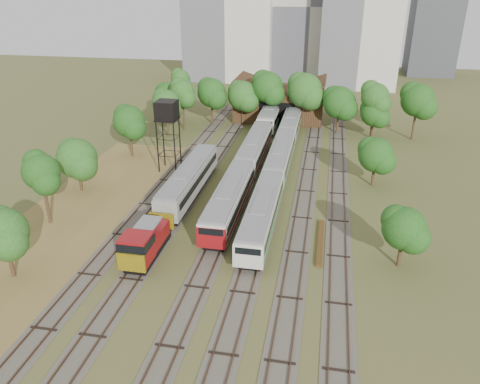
% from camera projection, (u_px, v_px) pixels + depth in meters
% --- Properties ---
extents(ground, '(240.00, 240.00, 0.00)m').
position_uv_depth(ground, '(210.00, 314.00, 37.08)').
color(ground, '#475123').
rests_on(ground, ground).
extents(dry_grass_patch, '(14.00, 60.00, 0.04)m').
position_uv_depth(dry_grass_patch, '(57.00, 241.00, 47.28)').
color(dry_grass_patch, brown).
rests_on(dry_grass_patch, ground).
extents(tracks, '(24.60, 80.00, 0.19)m').
position_uv_depth(tracks, '(253.00, 187.00, 59.49)').
color(tracks, '#4C473D').
rests_on(tracks, ground).
extents(railcar_red_set, '(2.87, 34.57, 3.55)m').
position_uv_depth(railcar_red_set, '(244.00, 171.00, 59.50)').
color(railcar_red_set, black).
rests_on(railcar_red_set, ground).
extents(railcar_green_set, '(2.79, 52.08, 3.44)m').
position_uv_depth(railcar_green_set, '(280.00, 157.00, 64.33)').
color(railcar_green_set, black).
rests_on(railcar_green_set, ground).
extents(railcar_rear, '(2.93, 16.08, 3.63)m').
position_uv_depth(railcar_rear, '(271.00, 115.00, 83.81)').
color(railcar_rear, black).
rests_on(railcar_rear, ground).
extents(shunter_locomotive, '(2.66, 8.10, 3.48)m').
position_uv_depth(shunter_locomotive, '(144.00, 244.00, 43.68)').
color(shunter_locomotive, black).
rests_on(shunter_locomotive, ground).
extents(old_grey_coach, '(2.83, 18.00, 3.50)m').
position_uv_depth(old_grey_coach, '(189.00, 180.00, 56.84)').
color(old_grey_coach, black).
rests_on(old_grey_coach, ground).
extents(water_tower, '(2.78, 2.78, 9.66)m').
position_uv_depth(water_tower, '(167.00, 112.00, 61.69)').
color(water_tower, black).
rests_on(water_tower, ground).
extents(rail_pile_far, '(0.56, 8.94, 0.29)m').
position_uv_depth(rail_pile_far, '(320.00, 242.00, 46.95)').
color(rail_pile_far, '#553918').
rests_on(rail_pile_far, ground).
extents(maintenance_shed, '(16.45, 11.55, 7.58)m').
position_uv_depth(maintenance_shed, '(280.00, 103.00, 87.78)').
color(maintenance_shed, '#331C12').
rests_on(maintenance_shed, ground).
extents(tree_band_left, '(8.38, 73.22, 7.93)m').
position_uv_depth(tree_band_left, '(121.00, 130.00, 64.69)').
color(tree_band_left, '#382616').
rests_on(tree_band_left, ground).
extents(tree_band_far, '(43.27, 10.40, 9.54)m').
position_uv_depth(tree_band_far, '(295.00, 95.00, 79.66)').
color(tree_band_far, '#382616').
rests_on(tree_band_far, ground).
extents(tree_band_right, '(5.53, 42.71, 6.50)m').
position_uv_depth(tree_band_right, '(380.00, 149.00, 60.54)').
color(tree_band_right, '#382616').
rests_on(tree_band_right, ground).
extents(tower_centre, '(20.00, 18.00, 36.00)m').
position_uv_depth(tower_centre, '(312.00, 5.00, 118.48)').
color(tower_centre, '#B8B4A6').
rests_on(tower_centre, ground).
extents(tower_far_right, '(12.00, 12.00, 28.00)m').
position_uv_depth(tower_far_right, '(435.00, 20.00, 123.62)').
color(tower_far_right, '#404348').
rests_on(tower_far_right, ground).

